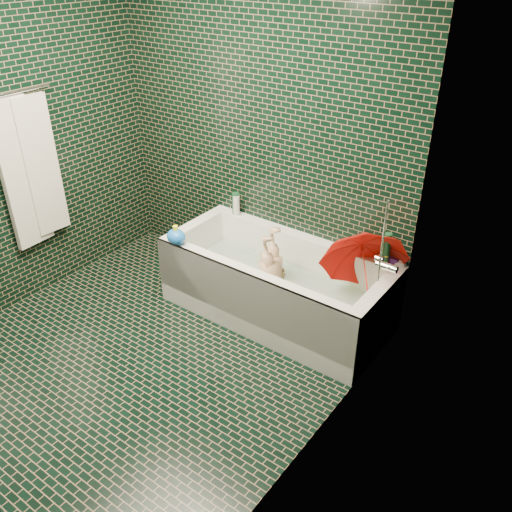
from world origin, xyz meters
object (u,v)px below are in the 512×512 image
Objects in this scene: bathtub at (275,292)px; bath_toy at (176,236)px; child at (274,282)px; rubber_duck at (382,257)px; umbrella at (365,272)px.

bathtub is 9.29× the size of bath_toy.
rubber_duck is at bearing 107.93° from child.
umbrella reaches higher than rubber_duck.
umbrella is at bearing 10.01° from bathtub.
umbrella is 5.25× the size of rubber_duck.
rubber_duck is 1.50m from bath_toy.
bath_toy is at bearing -154.10° from bathtub.
bath_toy reaches higher than rubber_duck.
bathtub is 2.93× the size of umbrella.
bathtub is 15.40× the size of rubber_duck.
bathtub is at bearing 162.27° from child.
bath_toy is at bearing -75.37° from child.
bath_toy is (-1.35, -0.66, 0.03)m from rubber_duck.
umbrella is (0.65, 0.11, 0.36)m from bathtub.
child is at bearing -97.84° from bathtub.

